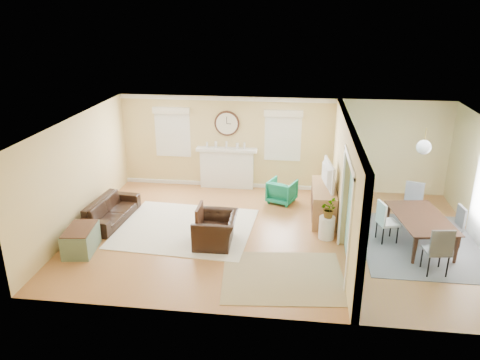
{
  "coord_description": "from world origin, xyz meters",
  "views": [
    {
      "loc": [
        0.44,
        -9.51,
        4.88
      ],
      "look_at": [
        -0.8,
        0.3,
        1.2
      ],
      "focal_mm": 35.0,
      "sensor_mm": 36.0,
      "label": 1
    }
  ],
  "objects_px": {
    "credenza": "(323,202)",
    "eames_chair": "(216,230)",
    "green_chair": "(282,191)",
    "dining_table": "(421,231)",
    "sofa": "(111,210)"
  },
  "relations": [
    {
      "from": "dining_table",
      "to": "credenza",
      "type": "bearing_deg",
      "value": 52.67
    },
    {
      "from": "green_chair",
      "to": "credenza",
      "type": "xyz_separation_m",
      "value": [
        1.04,
        -0.84,
        0.09
      ]
    },
    {
      "from": "sofa",
      "to": "green_chair",
      "type": "height_order",
      "value": "green_chair"
    },
    {
      "from": "green_chair",
      "to": "credenza",
      "type": "distance_m",
      "value": 1.34
    },
    {
      "from": "sofa",
      "to": "credenza",
      "type": "xyz_separation_m",
      "value": [
        5.08,
        0.84,
        0.13
      ]
    },
    {
      "from": "eames_chair",
      "to": "dining_table",
      "type": "relative_size",
      "value": 0.56
    },
    {
      "from": "green_chair",
      "to": "dining_table",
      "type": "bearing_deg",
      "value": 169.04
    },
    {
      "from": "sofa",
      "to": "eames_chair",
      "type": "relative_size",
      "value": 1.83
    },
    {
      "from": "eames_chair",
      "to": "sofa",
      "type": "bearing_deg",
      "value": -108.45
    },
    {
      "from": "eames_chair",
      "to": "green_chair",
      "type": "relative_size",
      "value": 1.52
    },
    {
      "from": "eames_chair",
      "to": "credenza",
      "type": "bearing_deg",
      "value": 123.7
    },
    {
      "from": "eames_chair",
      "to": "credenza",
      "type": "height_order",
      "value": "credenza"
    },
    {
      "from": "credenza",
      "to": "eames_chair",
      "type": "bearing_deg",
      "value": -144.82
    },
    {
      "from": "credenza",
      "to": "dining_table",
      "type": "relative_size",
      "value": 0.89
    },
    {
      "from": "dining_table",
      "to": "green_chair",
      "type": "bearing_deg",
      "value": 48.93
    }
  ]
}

